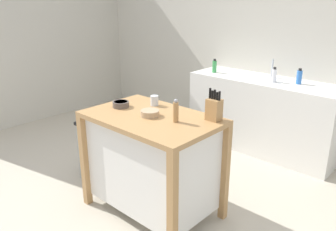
% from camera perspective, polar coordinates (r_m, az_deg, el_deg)
% --- Properties ---
extents(ground_plane, '(6.64, 6.64, 0.00)m').
position_cam_1_polar(ground_plane, '(3.26, -6.27, -14.77)').
color(ground_plane, '#BCB29E').
rests_on(ground_plane, ground).
extents(wall_back, '(5.64, 0.10, 2.60)m').
position_cam_1_polar(wall_back, '(4.57, 15.65, 12.15)').
color(wall_back, beige).
rests_on(wall_back, ground).
extents(wall_left, '(0.10, 2.90, 2.60)m').
position_cam_1_polar(wall_left, '(5.55, -20.06, 12.88)').
color(wall_left, beige).
rests_on(wall_left, ground).
extents(kitchen_island, '(1.10, 0.72, 0.90)m').
position_cam_1_polar(kitchen_island, '(2.95, -2.64, -7.29)').
color(kitchen_island, '#AD7F4C').
rests_on(kitchen_island, ground).
extents(knife_block, '(0.11, 0.09, 0.25)m').
position_cam_1_polar(knife_block, '(2.69, 7.66, 1.11)').
color(knife_block, '#AD7F4C').
rests_on(knife_block, kitchen_island).
extents(bowl_stoneware_deep, '(0.15, 0.15, 0.05)m').
position_cam_1_polar(bowl_stoneware_deep, '(2.78, -3.02, 0.42)').
color(bowl_stoneware_deep, tan).
rests_on(bowl_stoneware_deep, kitchen_island).
extents(bowl_ceramic_wide, '(0.14, 0.14, 0.05)m').
position_cam_1_polar(bowl_ceramic_wide, '(3.03, -7.84, 1.90)').
color(bowl_ceramic_wide, '#564C47').
rests_on(bowl_ceramic_wide, kitchen_island).
extents(drinking_cup, '(0.07, 0.07, 0.09)m').
position_cam_1_polar(drinking_cup, '(3.04, -2.27, 2.49)').
color(drinking_cup, silver).
rests_on(drinking_cup, kitchen_island).
extents(pepper_grinder, '(0.04, 0.04, 0.19)m').
position_cam_1_polar(pepper_grinder, '(2.63, 1.30, 0.72)').
color(pepper_grinder, '#AD7F4C').
rests_on(pepper_grinder, kitchen_island).
extents(trash_bin, '(0.36, 0.28, 0.63)m').
position_cam_1_polar(trash_bin, '(3.58, -11.54, -5.88)').
color(trash_bin, gray).
rests_on(trash_bin, ground).
extents(sink_counter, '(1.81, 0.60, 0.88)m').
position_cam_1_polar(sink_counter, '(4.34, 15.42, 0.16)').
color(sink_counter, white).
rests_on(sink_counter, ground).
extents(sink_faucet, '(0.02, 0.02, 0.22)m').
position_cam_1_polar(sink_faucet, '(4.32, 16.94, 7.50)').
color(sink_faucet, '#B7BCC1').
rests_on(sink_faucet, sink_counter).
extents(bottle_hand_soap, '(0.06, 0.06, 0.17)m').
position_cam_1_polar(bottle_hand_soap, '(4.10, 20.98, 6.02)').
color(bottle_hand_soap, blue).
rests_on(bottle_hand_soap, sink_counter).
extents(bottle_spray_cleaner, '(0.05, 0.05, 0.17)m').
position_cam_1_polar(bottle_spray_cleaner, '(4.46, 7.74, 8.12)').
color(bottle_spray_cleaner, green).
rests_on(bottle_spray_cleaner, sink_counter).
extents(bottle_dish_soap, '(0.05, 0.05, 0.17)m').
position_cam_1_polar(bottle_dish_soap, '(4.10, 17.24, 6.42)').
color(bottle_dish_soap, white).
rests_on(bottle_dish_soap, sink_counter).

